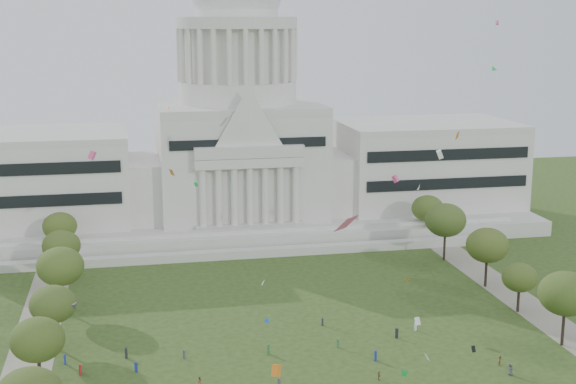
{
  "coord_description": "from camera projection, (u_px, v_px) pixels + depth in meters",
  "views": [
    {
      "loc": [
        -30.25,
        -103.77,
        56.76
      ],
      "look_at": [
        0.0,
        45.0,
        24.0
      ],
      "focal_mm": 50.0,
      "sensor_mm": 36.0,
      "label": 1
    }
  ],
  "objects": [
    {
      "name": "row_tree_r_2",
      "position": [
        566.0,
        294.0,
        140.53
      ],
      "size": [
        9.55,
        9.55,
        13.58
      ],
      "color": "black",
      "rests_on": "ground"
    },
    {
      "name": "row_tree_l_2",
      "position": [
        37.0,
        340.0,
        123.28
      ],
      "size": [
        8.42,
        8.42,
        11.97
      ],
      "color": "black",
      "rests_on": "ground"
    },
    {
      "name": "person_8",
      "position": [
        199.0,
        382.0,
        126.0
      ],
      "size": [
        0.92,
        0.58,
        1.86
      ],
      "primitive_type": "imported",
      "rotation": [
        0.0,
        0.0,
        3.11
      ],
      "color": "olive",
      "rests_on": "ground"
    },
    {
      "name": "row_tree_r_6",
      "position": [
        428.0,
        208.0,
        208.84
      ],
      "size": [
        8.42,
        8.42,
        11.97
      ],
      "color": "black",
      "rests_on": "ground"
    },
    {
      "name": "distant_crowd",
      "position": [
        249.0,
        379.0,
        127.33
      ],
      "size": [
        63.51,
        38.63,
        1.9
      ],
      "color": "#B21E1E",
      "rests_on": "ground"
    },
    {
      "name": "row_tree_r_3",
      "position": [
        520.0,
        278.0,
        157.46
      ],
      "size": [
        7.01,
        7.01,
        9.98
      ],
      "color": "black",
      "rests_on": "ground"
    },
    {
      "name": "row_tree_r_4",
      "position": [
        487.0,
        245.0,
        171.96
      ],
      "size": [
        9.19,
        9.19,
        13.06
      ],
      "color": "black",
      "rests_on": "ground"
    },
    {
      "name": "row_tree_r_5",
      "position": [
        446.0,
        220.0,
        190.88
      ],
      "size": [
        9.82,
        9.82,
        13.96
      ],
      "color": "black",
      "rests_on": "ground"
    },
    {
      "name": "person_10",
      "position": [
        379.0,
        376.0,
        128.59
      ],
      "size": [
        0.66,
        1.0,
        1.59
      ],
      "primitive_type": "imported",
      "rotation": [
        0.0,
        0.0,
        1.74
      ],
      "color": "olive",
      "rests_on": "ground"
    },
    {
      "name": "row_tree_l_6",
      "position": [
        60.0,
        226.0,
        191.78
      ],
      "size": [
        8.19,
        8.19,
        11.64
      ],
      "color": "black",
      "rests_on": "ground"
    },
    {
      "name": "path_right",
      "position": [
        546.0,
        318.0,
        155.35
      ],
      "size": [
        8.0,
        160.0,
        0.04
      ],
      "primitive_type": "cube",
      "color": "gray",
      "rests_on": "ground"
    },
    {
      "name": "row_tree_l_5",
      "position": [
        61.0,
        246.0,
        174.71
      ],
      "size": [
        8.33,
        8.33,
        11.85
      ],
      "color": "black",
      "rests_on": "ground"
    },
    {
      "name": "row_tree_l_4",
      "position": [
        60.0,
        266.0,
        156.91
      ],
      "size": [
        9.29,
        9.29,
        13.21
      ],
      "color": "black",
      "rests_on": "ground"
    },
    {
      "name": "row_tree_l_3",
      "position": [
        53.0,
        304.0,
        139.44
      ],
      "size": [
        8.12,
        8.12,
        11.55
      ],
      "color": "black",
      "rests_on": "ground"
    },
    {
      "name": "kite_swarm",
      "position": [
        337.0,
        224.0,
        118.82
      ],
      "size": [
        80.32,
        105.99,
        63.93
      ],
      "color": "#E54C8C",
      "rests_on": "ground"
    },
    {
      "name": "capitol",
      "position": [
        239.0,
        147.0,
        221.37
      ],
      "size": [
        160.0,
        64.5,
        91.3
      ],
      "color": "beige",
      "rests_on": "ground"
    },
    {
      "name": "path_left",
      "position": [
        30.0,
        359.0,
        136.65
      ],
      "size": [
        8.0,
        160.0,
        0.04
      ],
      "primitive_type": "cube",
      "color": "gray",
      "rests_on": "ground"
    },
    {
      "name": "person_2",
      "position": [
        500.0,
        361.0,
        134.16
      ],
      "size": [
        0.95,
        0.87,
        1.66
      ],
      "primitive_type": "imported",
      "rotation": [
        0.0,
        0.0,
        0.61
      ],
      "color": "olive",
      "rests_on": "ground"
    },
    {
      "name": "person_0",
      "position": [
        510.0,
        369.0,
        130.42
      ],
      "size": [
        1.1,
        1.19,
        2.04
      ],
      "primitive_type": "imported",
      "rotation": [
        0.0,
        0.0,
        5.31
      ],
      "color": "#4C4C51",
      "rests_on": "ground"
    }
  ]
}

